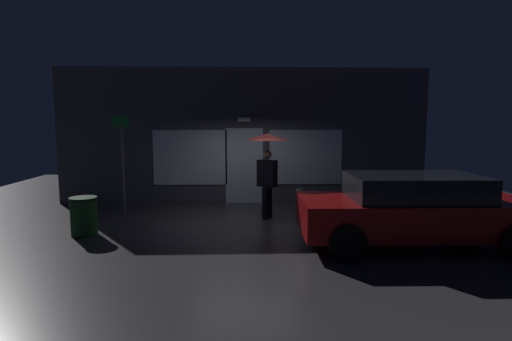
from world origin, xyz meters
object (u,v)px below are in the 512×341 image
object	(u,v)px
parked_car	(413,209)
trash_bin	(84,216)
street_sign_post	(122,157)
sidewalk_bollard	(300,198)
person_with_umbrella	(267,155)

from	to	relation	value
parked_car	trash_bin	xyz separation A→B (m)	(-6.60, 0.95, -0.31)
parked_car	street_sign_post	distance (m)	7.06
parked_car	street_sign_post	bearing A→B (deg)	155.96
parked_car	street_sign_post	size ratio (longest dim) A/B	1.64
street_sign_post	trash_bin	bearing A→B (deg)	-97.12
parked_car	sidewalk_bollard	bearing A→B (deg)	116.52
person_with_umbrella	trash_bin	size ratio (longest dim) A/B	2.59
sidewalk_bollard	trash_bin	distance (m)	5.57
person_with_umbrella	trash_bin	world-z (taller)	person_with_umbrella
street_sign_post	sidewalk_bollard	xyz separation A→B (m)	(4.68, 0.54, -1.23)
person_with_umbrella	street_sign_post	world-z (taller)	street_sign_post
sidewalk_bollard	trash_bin	world-z (taller)	trash_bin
person_with_umbrella	sidewalk_bollard	world-z (taller)	person_with_umbrella
sidewalk_bollard	trash_bin	xyz separation A→B (m)	(-4.93, -2.58, 0.14)
parked_car	street_sign_post	world-z (taller)	street_sign_post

